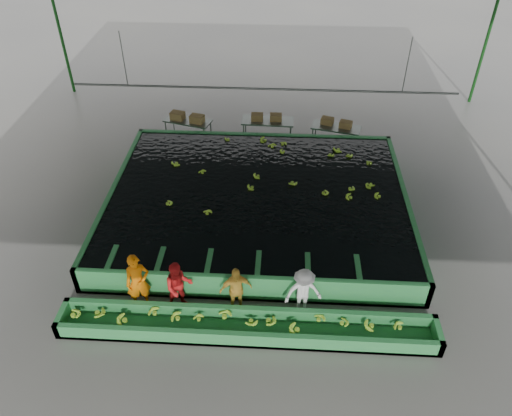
# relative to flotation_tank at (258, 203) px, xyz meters

# --- Properties ---
(ground) EXTENTS (80.00, 80.00, 0.00)m
(ground) POSITION_rel_flotation_tank_xyz_m (0.00, -1.50, -0.45)
(ground) COLOR #64635E
(ground) RESTS_ON ground
(shed_roof) EXTENTS (20.00, 22.00, 0.04)m
(shed_roof) POSITION_rel_flotation_tank_xyz_m (0.00, -1.50, 4.55)
(shed_roof) COLOR slate
(shed_roof) RESTS_ON shed_posts
(shed_posts) EXTENTS (20.00, 22.00, 5.00)m
(shed_posts) POSITION_rel_flotation_tank_xyz_m (0.00, -1.50, 2.05)
(shed_posts) COLOR #124614
(shed_posts) RESTS_ON ground
(flotation_tank) EXTENTS (10.00, 8.00, 0.90)m
(flotation_tank) POSITION_rel_flotation_tank_xyz_m (0.00, 0.00, 0.00)
(flotation_tank) COLOR #2A7D3D
(flotation_tank) RESTS_ON ground
(tank_water) EXTENTS (9.70, 7.70, 0.00)m
(tank_water) POSITION_rel_flotation_tank_xyz_m (0.00, -0.00, 0.40)
(tank_water) COLOR black
(tank_water) RESTS_ON flotation_tank
(sorting_trough) EXTENTS (10.00, 1.00, 0.50)m
(sorting_trough) POSITION_rel_flotation_tank_xyz_m (0.00, -5.10, -0.20)
(sorting_trough) COLOR #2A7D3D
(sorting_trough) RESTS_ON ground
(cableway_rail) EXTENTS (0.08, 0.08, 14.00)m
(cableway_rail) POSITION_rel_flotation_tank_xyz_m (0.00, 3.50, 2.55)
(cableway_rail) COLOR #59605B
(cableway_rail) RESTS_ON shed_roof
(rail_hanger_left) EXTENTS (0.04, 0.04, 2.00)m
(rail_hanger_left) POSITION_rel_flotation_tank_xyz_m (-5.00, 3.50, 3.55)
(rail_hanger_left) COLOR #59605B
(rail_hanger_left) RESTS_ON shed_roof
(rail_hanger_right) EXTENTS (0.04, 0.04, 2.00)m
(rail_hanger_right) POSITION_rel_flotation_tank_xyz_m (5.00, 3.50, 3.55)
(rail_hanger_right) COLOR #59605B
(rail_hanger_right) RESTS_ON shed_roof
(worker_a) EXTENTS (0.78, 0.66, 1.81)m
(worker_a) POSITION_rel_flotation_tank_xyz_m (-3.00, -4.30, 0.45)
(worker_a) COLOR orange
(worker_a) RESTS_ON ground
(worker_b) EXTENTS (0.94, 0.84, 1.60)m
(worker_b) POSITION_rel_flotation_tank_xyz_m (-1.90, -4.30, 0.35)
(worker_b) COLOR red
(worker_b) RESTS_ON ground
(worker_c) EXTENTS (0.97, 0.63, 1.53)m
(worker_c) POSITION_rel_flotation_tank_xyz_m (-0.35, -4.30, 0.32)
(worker_c) COLOR gold
(worker_c) RESTS_ON ground
(worker_d) EXTENTS (1.10, 0.77, 1.56)m
(worker_d) POSITION_rel_flotation_tank_xyz_m (1.46, -4.30, 0.33)
(worker_d) COLOR silver
(worker_d) RESTS_ON ground
(packing_table_left) EXTENTS (2.08, 1.28, 0.89)m
(packing_table_left) POSITION_rel_flotation_tank_xyz_m (-3.19, 4.89, -0.01)
(packing_table_left) COLOR #59605B
(packing_table_left) RESTS_ON ground
(packing_table_mid) EXTENTS (2.17, 0.93, 0.97)m
(packing_table_mid) POSITION_rel_flotation_tank_xyz_m (0.14, 4.92, 0.04)
(packing_table_mid) COLOR #59605B
(packing_table_mid) RESTS_ON ground
(packing_table_right) EXTENTS (2.10, 1.23, 0.90)m
(packing_table_right) POSITION_rel_flotation_tank_xyz_m (2.93, 4.67, -0.00)
(packing_table_right) COLOR #59605B
(packing_table_right) RESTS_ON ground
(box_stack_left) EXTENTS (1.49, 0.77, 0.31)m
(box_stack_left) POSITION_rel_flotation_tank_xyz_m (-3.19, 4.85, 0.44)
(box_stack_left) COLOR brown
(box_stack_left) RESTS_ON packing_table_left
(box_stack_mid) EXTENTS (1.26, 0.37, 0.27)m
(box_stack_mid) POSITION_rel_flotation_tank_xyz_m (0.08, 4.93, 0.52)
(box_stack_mid) COLOR brown
(box_stack_mid) RESTS_ON packing_table_mid
(box_stack_right) EXTENTS (1.29, 0.75, 0.27)m
(box_stack_right) POSITION_rel_flotation_tank_xyz_m (2.93, 4.77, 0.45)
(box_stack_right) COLOR brown
(box_stack_right) RESTS_ON packing_table_right
(floating_bananas) EXTENTS (8.94, 6.10, 0.12)m
(floating_bananas) POSITION_rel_flotation_tank_xyz_m (0.00, 0.80, 0.40)
(floating_bananas) COLOR #8FC729
(floating_bananas) RESTS_ON tank_water
(trough_bananas) EXTENTS (9.69, 0.65, 0.13)m
(trough_bananas) POSITION_rel_flotation_tank_xyz_m (0.00, -5.10, -0.05)
(trough_bananas) COLOR #8FC729
(trough_bananas) RESTS_ON sorting_trough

